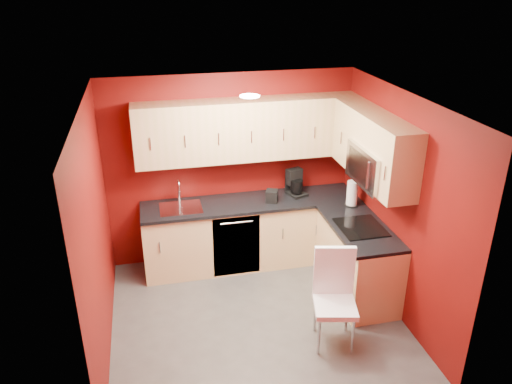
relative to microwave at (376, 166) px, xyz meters
name	(u,v)px	position (x,y,z in m)	size (l,w,h in m)	color
floor	(256,318)	(-1.39, -0.20, -1.66)	(3.20, 3.20, 0.00)	#4E4C49
ceiling	(256,102)	(-1.39, -0.20, 0.84)	(3.20, 3.20, 0.00)	white
wall_back	(231,169)	(-1.39, 1.30, -0.41)	(3.20, 3.20, 0.00)	#630C09
wall_front	(300,308)	(-1.39, -1.70, -0.41)	(3.20, 3.20, 0.00)	#630C09
wall_left	(96,237)	(-2.99, -0.20, -0.41)	(3.00, 3.00, 0.00)	#630C09
wall_right	(398,206)	(0.21, -0.20, -0.41)	(3.00, 3.00, 0.00)	#630C09
base_cabinets_back	(251,233)	(-1.19, 1.00, -1.22)	(2.80, 0.60, 0.87)	#E3C082
base_cabinets_right	(357,260)	(-0.09, 0.05, -1.22)	(0.60, 1.30, 0.87)	#E3C082
countertop_back	(251,203)	(-1.19, 0.99, -0.77)	(2.80, 0.63, 0.04)	black
countertop_right	(360,228)	(-0.11, 0.04, -0.77)	(0.63, 1.27, 0.04)	black
upper_cabinets_back	(248,129)	(-1.19, 1.13, 0.17)	(2.80, 0.35, 0.75)	tan
upper_cabinets_right	(371,139)	(0.03, 0.24, 0.23)	(0.35, 1.55, 0.75)	tan
microwave	(376,166)	(0.00, 0.00, 0.00)	(0.42, 0.76, 0.42)	silver
cooktop	(361,227)	(-0.11, 0.00, -0.74)	(0.50, 0.55, 0.01)	black
sink	(180,205)	(-2.09, 1.00, -0.72)	(0.52, 0.42, 0.35)	silver
dishwasher_front	(237,246)	(-1.44, 0.71, -1.22)	(0.60, 0.02, 0.82)	black
downlight	(250,96)	(-1.39, 0.10, 0.82)	(0.20, 0.20, 0.01)	white
coffee_maker	(297,183)	(-0.57, 1.05, -0.58)	(0.21, 0.27, 0.34)	black
napkin_holder	(272,196)	(-0.94, 0.91, -0.67)	(0.15, 0.15, 0.16)	black
paper_towel	(352,193)	(0.02, 0.59, -0.59)	(0.18, 0.18, 0.32)	silver
dining_chair	(335,301)	(-0.69, -0.76, -1.13)	(0.42, 0.45, 1.05)	white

